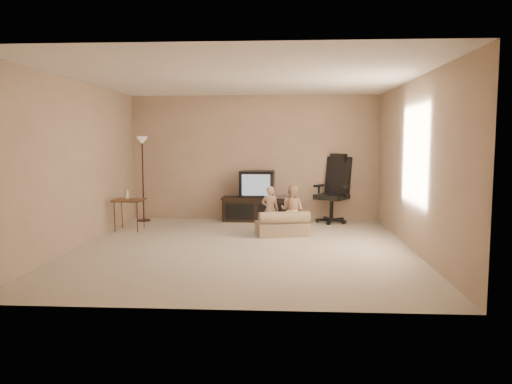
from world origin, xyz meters
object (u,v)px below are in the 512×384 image
(floor_lamp, at_px, (142,160))
(toddler_left, at_px, (270,210))
(office_chair, at_px, (334,198))
(side_table, at_px, (129,200))
(toddler_right, at_px, (292,210))
(tv_stand, at_px, (257,200))
(child_sofa, at_px, (283,226))

(floor_lamp, relative_size, toddler_left, 2.04)
(office_chair, distance_m, side_table, 3.89)
(side_table, bearing_deg, toddler_right, -5.01)
(tv_stand, xyz_separation_m, office_chair, (1.50, -0.07, 0.07))
(side_table, bearing_deg, floor_lamp, 91.90)
(tv_stand, bearing_deg, child_sofa, -69.31)
(child_sofa, xyz_separation_m, toddler_right, (0.15, 0.10, 0.25))
(toddler_right, bearing_deg, office_chair, -97.92)
(child_sofa, relative_size, toddler_left, 1.17)
(floor_lamp, xyz_separation_m, toddler_left, (2.56, -1.16, -0.81))
(tv_stand, height_order, toddler_left, tv_stand)
(tv_stand, relative_size, office_chair, 1.05)
(office_chair, xyz_separation_m, toddler_left, (-1.21, -1.22, -0.07))
(office_chair, bearing_deg, toddler_right, -87.79)
(child_sofa, xyz_separation_m, toddler_left, (-0.22, 0.22, 0.24))
(tv_stand, distance_m, toddler_left, 1.33)
(side_table, height_order, child_sofa, side_table)
(child_sofa, distance_m, toddler_right, 0.31)
(side_table, xyz_separation_m, floor_lamp, (-0.03, 1.02, 0.68))
(side_table, distance_m, child_sofa, 2.80)
(office_chair, distance_m, child_sofa, 1.77)
(child_sofa, bearing_deg, tv_stand, 95.59)
(floor_lamp, bearing_deg, office_chair, 0.98)
(toddler_right, bearing_deg, toddler_left, 6.75)
(toddler_left, bearing_deg, floor_lamp, -22.21)
(toddler_left, bearing_deg, child_sofa, 137.48)
(toddler_right, bearing_deg, floor_lamp, 0.48)
(side_table, xyz_separation_m, child_sofa, (2.75, -0.36, -0.37))
(tv_stand, distance_m, toddler_right, 1.56)
(tv_stand, distance_m, child_sofa, 1.62)
(floor_lamp, bearing_deg, side_table, -88.10)
(toddler_right, bearing_deg, child_sofa, 58.16)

